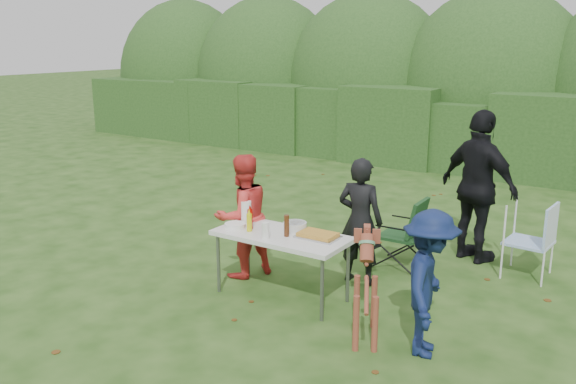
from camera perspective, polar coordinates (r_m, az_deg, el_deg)
The scene contains 20 objects.
ground at distance 7.01m, azimuth -4.07°, elevation -9.62°, with size 80.00×80.00×0.00m, color #1E4211.
hedge_row at distance 13.79m, azimuth 16.48°, elevation 5.44°, with size 22.00×1.40×1.70m, color #23471C.
shrub_backdrop at distance 15.24m, azimuth 18.48°, elevation 8.93°, with size 20.00×2.60×3.20m, color #3D6628.
folding_table at distance 6.72m, azimuth -0.59°, elevation -4.37°, with size 1.50×0.70×0.74m.
person_cook at distance 7.16m, azimuth 6.77°, elevation -2.71°, with size 0.55×0.36×1.51m, color black.
person_red_jacket at distance 7.33m, azimuth -4.27°, elevation -2.25°, with size 0.73×0.57×1.50m, color red.
person_black_puffy at distance 8.13m, azimuth 17.41°, elevation 0.46°, with size 1.15×0.48×1.97m, color black.
child at distance 5.69m, azimuth 13.06°, elevation -8.34°, with size 0.88×0.51×1.37m, color #101C47.
dog at distance 5.92m, azimuth 7.31°, elevation -9.36°, with size 0.99×0.40×0.94m, color brown, non-canonical shape.
camping_chair at distance 7.84m, azimuth 10.53°, elevation -3.66°, with size 0.57×0.57×0.90m, color #193F1C, non-canonical shape.
lawn_chair at distance 7.92m, azimuth 21.60°, elevation -4.13°, with size 0.55×0.55×0.94m, color #4F8AE2, non-canonical shape.
food_tray at distance 6.58m, azimuth 2.81°, elevation -4.20°, with size 0.45×0.30×0.02m, color #B7B7BA.
focaccia_bread at distance 6.57m, azimuth 2.81°, elevation -3.97°, with size 0.40×0.26×0.04m, color gold.
mustard_bottle at distance 6.77m, azimuth -3.65°, elevation -2.87°, with size 0.06×0.06×0.20m, color #CECA0F.
ketchup_bottle at distance 6.87m, azimuth -3.57°, elevation -2.54°, with size 0.06×0.06×0.22m, color #A20700.
beer_bottle at distance 6.58m, azimuth -0.13°, elevation -3.17°, with size 0.06×0.06×0.24m, color #47230F.
paper_towel_roll at distance 7.08m, azimuth -3.94°, elevation -1.87°, with size 0.12×0.12×0.26m, color white.
cup_stack at distance 6.52m, azimuth -2.12°, elevation -3.63°, with size 0.08×0.08×0.18m, color white.
pasta_bowl at distance 6.79m, azimuth 0.66°, elevation -3.25°, with size 0.26×0.26×0.10m, color silver.
plate_stack at distance 6.93m, azimuth -4.97°, elevation -3.14°, with size 0.24×0.24×0.05m, color white.
Camera 1 is at (3.91, -5.07, 2.84)m, focal length 38.00 mm.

